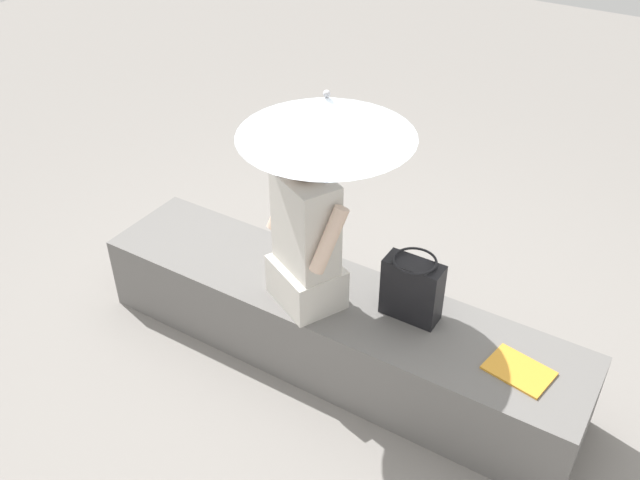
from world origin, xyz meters
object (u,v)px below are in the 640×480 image
Objects in this scene: parasol at (327,117)px; magazine at (519,370)px; person_seated at (306,236)px; handbag_black at (412,289)px.

magazine is (0.97, 0.06, -1.01)m from parasol.
person_seated is 2.67× the size of handbag_black.
person_seated is 0.56m from handbag_black.
person_seated reaches higher than handbag_black.
person_seated is at bearing -165.53° from magazine.
parasol is 4.05× the size of magazine.
parasol is at bearing 10.25° from person_seated.
handbag_black is at bearing 20.19° from parasol.
person_seated is at bearing -161.72° from handbag_black.
person_seated is 3.21× the size of magazine.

